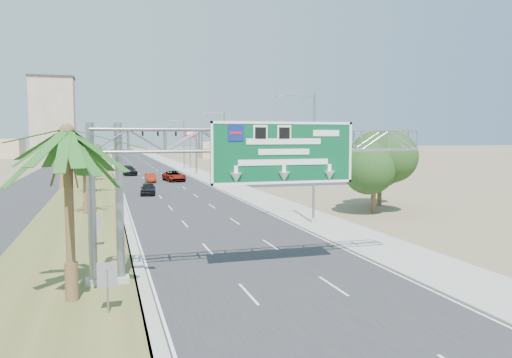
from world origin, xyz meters
The scene contains 30 objects.
ground centered at (0.00, 0.00, 0.00)m, with size 600.00×600.00×0.00m, color #8C7A59.
road centered at (0.00, 110.00, 0.01)m, with size 12.00×300.00×0.02m, color #28282B.
sidewalk_right centered at (8.50, 110.00, 0.05)m, with size 4.00×300.00×0.10m, color #9E9B93.
median_grass centered at (-10.00, 110.00, 0.06)m, with size 7.00×300.00×0.12m, color #4B5224.
opposing_road centered at (-17.00, 110.00, 0.01)m, with size 8.00×300.00×0.02m, color #28282B.
sign_gantry centered at (-1.06, 9.93, 6.06)m, with size 16.75×1.24×7.50m.
palm_near centered at (-9.20, 8.00, 6.93)m, with size 5.70×5.70×8.35m.
palm_row_b centered at (-9.50, 32.00, 4.90)m, with size 3.99×3.99×5.95m.
palm_row_c centered at (-9.50, 48.00, 5.66)m, with size 3.99×3.99×6.75m.
palm_row_d centered at (-9.50, 66.00, 4.42)m, with size 3.99×3.99×5.45m.
palm_row_e centered at (-9.50, 85.00, 5.09)m, with size 3.99×3.99×6.15m.
palm_row_f centered at (-9.50, 110.00, 4.71)m, with size 3.99×3.99×5.75m.
streetlight_near centered at (7.30, 22.00, 4.69)m, with size 3.27×0.44×10.00m.
streetlight_mid centered at (7.30, 52.00, 4.69)m, with size 3.27×0.44×10.00m.
streetlight_far centered at (7.30, 88.00, 4.69)m, with size 3.27×0.44×10.00m.
signal_mast centered at (5.17, 71.97, 4.85)m, with size 10.28×0.71×8.00m.
store_building centered at (22.00, 66.00, 2.00)m, with size 18.00×10.00×4.00m, color #CFB28C.
oak_near centered at (15.00, 26.00, 4.53)m, with size 4.50×4.50×6.80m.
oak_far centered at (18.00, 30.00, 3.82)m, with size 3.50×3.50×5.60m.
median_signback_a centered at (-7.80, 6.00, 1.45)m, with size 0.75×0.08×2.08m.
median_signback_b centered at (-8.50, 18.00, 1.45)m, with size 0.75×0.08×2.08m.
tower_distant centered at (-32.00, 250.00, 17.50)m, with size 20.00×16.00×35.00m, color gray.
building_distant_right centered at (30.00, 140.00, 2.50)m, with size 20.00×12.00×5.00m, color #CFB28C.
car_left_lane centered at (-3.14, 45.50, 0.71)m, with size 1.68×4.19×1.43m, color black.
car_mid_lane centered at (-1.50, 61.60, 0.66)m, with size 1.40×4.02×1.33m, color maroon.
car_right_lane centered at (2.07, 62.36, 0.78)m, with size 2.59×5.61×1.56m, color gray.
car_far centered at (-3.96, 76.43, 0.81)m, with size 2.27×5.58×1.62m, color black.
pole_sign_red_near centered at (10.15, 57.29, 6.98)m, with size 2.33×1.21×8.88m.
pole_sign_blue centered at (11.62, 66.41, 5.68)m, with size 2.02×0.72×7.68m.
pole_sign_red_far centered at (9.00, 89.53, 6.72)m, with size 2.21×0.40×8.51m.
Camera 1 is at (-7.74, -13.18, 6.79)m, focal length 35.00 mm.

